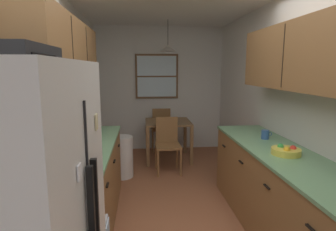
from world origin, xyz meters
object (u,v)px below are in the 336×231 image
Objects in this scene: microwave_over_range at (15,72)px; dining_chair_near at (168,142)px; dining_chair_far at (161,127)px; fruit_bowl at (286,151)px; trash_bin at (122,157)px; mug_by_coffeemaker at (265,135)px; storage_canister at (70,152)px; dining_table at (168,128)px.

microwave_over_range is 3.20m from dining_chair_near.
dining_chair_far is 3.41m from fruit_bowl.
dining_chair_near is 0.78m from trash_bin.
dining_chair_near and dining_chair_far have the same top height.
dining_chair_far is at bearing 111.28° from mug_by_coffeemaker.
microwave_over_range is 0.95× the size of trash_bin.
storage_canister is (0.11, 0.65, -0.69)m from microwave_over_range.
dining_chair_near is at bearing 63.57° from storage_canister.
dining_table reaches higher than trash_bin.
microwave_over_range is 2.29× the size of fruit_bowl.
mug_by_coffeemaker is 0.46× the size of fruit_bowl.
mug_by_coffeemaker is at bearing -65.29° from dining_table.
fruit_bowl is at bearing -65.02° from dining_chair_near.
mug_by_coffeemaker reaches higher than dining_chair_near.
storage_canister is at bearing -107.03° from dining_chair_far.
trash_bin is at bearing -135.37° from dining_table.
trash_bin is 2.04m from storage_canister.
dining_chair_far reaches higher than trash_bin.
trash_bin is (-0.80, -0.79, -0.28)m from dining_table.
dining_table is 3.05× the size of fruit_bowl.
microwave_over_range reaches higher than storage_canister.
storage_canister reaches higher than fruit_bowl.
dining_table is at bearing 114.71° from mug_by_coffeemaker.
trash_bin is (-0.74, -0.19, -0.17)m from dining_chair_near.
microwave_over_range reaches higher than trash_bin.
trash_bin is (-0.71, -1.40, -0.17)m from dining_chair_far.
dining_table is 0.92× the size of dining_chair_near.
mug_by_coffeemaker is (0.94, -2.04, 0.34)m from dining_table.
fruit_bowl is (-0.06, -0.59, -0.02)m from mug_by_coffeemaker.
microwave_over_range is 3.72m from dining_table.
microwave_over_range is at bearing -112.70° from dining_chair_near.
dining_chair_far is at bearing 74.19° from microwave_over_range.
mug_by_coffeemaker is at bearing 84.07° from fruit_bowl.
microwave_over_range is 4.27m from dining_chair_far.
microwave_over_range reaches higher than fruit_bowl.
microwave_over_range reaches higher than dining_chair_far.
dining_table is at bearing 44.63° from trash_bin.
microwave_over_range is at bearing -161.16° from fruit_bowl.
storage_canister is 1.63× the size of mug_by_coffeemaker.
fruit_bowl is (1.98, 0.06, -0.07)m from storage_canister.
fruit_bowl reaches higher than trash_bin.
dining_table is 0.92× the size of dining_chair_far.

